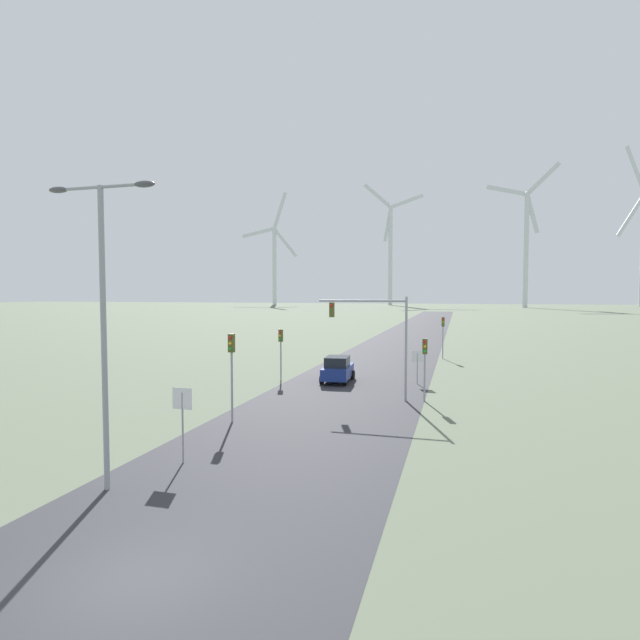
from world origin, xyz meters
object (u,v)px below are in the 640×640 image
traffic_light_post_near_left (232,358)px  traffic_light_mast_overhead (375,325)px  wind_turbine_center (526,240)px  streetlamp (103,298)px  traffic_light_post_near_right (425,355)px  stop_sign_near (182,410)px  wind_turbine_far_left (274,257)px  stop_sign_far (417,361)px  wind_turbine_left (390,246)px  traffic_light_post_mid_left (281,343)px  traffic_light_post_mid_right (443,328)px  car_approaching (338,369)px

traffic_light_post_near_left → traffic_light_mast_overhead: bearing=50.9°
traffic_light_post_near_left → wind_turbine_center: wind_turbine_center is taller
streetlamp → traffic_light_post_near_right: size_ratio=2.65×
stop_sign_near → wind_turbine_far_left: (-86.76, 238.25, 23.96)m
stop_sign_far → traffic_light_post_near_left: traffic_light_post_near_left is taller
stop_sign_near → wind_turbine_far_left: bearing=110.0°
stop_sign_far → traffic_light_mast_overhead: bearing=-109.8°
traffic_light_post_near_right → wind_turbine_left: size_ratio=0.06×
traffic_light_post_mid_left → traffic_light_post_mid_right: bearing=54.8°
car_approaching → wind_turbine_far_left: bearing=111.9°
car_approaching → wind_turbine_far_left: (-88.32, 220.14, 25.03)m
wind_turbine_far_left → stop_sign_far: bearing=-66.8°
streetlamp → wind_turbine_left: 254.11m
traffic_light_post_near_left → traffic_light_post_mid_right: size_ratio=1.08×
wind_turbine_left → traffic_light_post_mid_left: bearing=-84.3°
traffic_light_post_near_right → traffic_light_post_mid_right: traffic_light_post_mid_right is taller
stop_sign_near → traffic_light_post_near_left: traffic_light_post_near_left is taller
stop_sign_near → car_approaching: 18.21m
stop_sign_far → traffic_light_post_near_left: bearing=-121.4°
stop_sign_far → traffic_light_post_mid_left: traffic_light_post_mid_left is taller
stop_sign_near → traffic_light_post_mid_right: (8.39, 33.04, 0.97)m
traffic_light_post_near_left → wind_turbine_left: size_ratio=0.07×
traffic_light_mast_overhead → wind_turbine_far_left: bearing=112.2°
stop_sign_near → traffic_light_post_mid_right: 34.10m
stop_sign_near → stop_sign_far: size_ratio=1.21×
wind_turbine_far_left → wind_turbine_center: (124.38, -20.19, 3.72)m
car_approaching → wind_turbine_center: bearing=79.8°
traffic_light_post_mid_left → wind_turbine_far_left: wind_turbine_far_left is taller
stop_sign_far → wind_turbine_far_left: 239.92m
traffic_light_post_near_right → wind_turbine_center: (29.66, 204.81, 26.96)m
traffic_light_mast_overhead → car_approaching: 7.08m
stop_sign_far → streetlamp: bearing=-110.5°
streetlamp → wind_turbine_center: bearing=80.1°
traffic_light_post_mid_right → streetlamp: bearing=-104.7°
traffic_light_post_mid_left → car_approaching: 4.52m
wind_turbine_left → stop_sign_near: bearing=-84.2°
traffic_light_post_near_left → traffic_light_post_mid_right: traffic_light_post_near_left is taller
streetlamp → traffic_light_post_near_left: streetlamp is taller
stop_sign_far → wind_turbine_far_left: wind_turbine_far_left is taller
traffic_light_post_mid_left → traffic_light_post_mid_right: size_ratio=0.93×
wind_turbine_left → stop_sign_far: bearing=-81.9°
traffic_light_mast_overhead → wind_turbine_center: size_ratio=0.10×
streetlamp → traffic_light_post_mid_left: size_ratio=2.61×
traffic_light_post_mid_left → wind_turbine_left: size_ratio=0.06×
traffic_light_mast_overhead → car_approaching: (-3.47, 5.07, -3.51)m
stop_sign_far → wind_turbine_far_left: (-93.87, 219.45, 24.32)m
stop_sign_near → stop_sign_far: bearing=69.3°
car_approaching → streetlamp: bearing=-97.0°
traffic_light_post_near_left → wind_turbine_center: size_ratio=0.07×
traffic_light_post_near_left → stop_sign_far: bearing=58.6°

